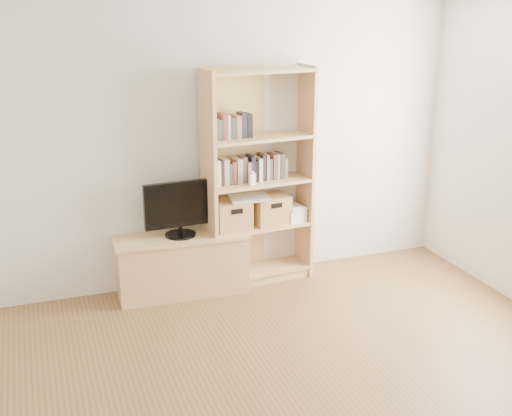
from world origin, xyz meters
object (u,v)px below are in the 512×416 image
bookshelf (258,178)px  basket_right (270,209)px  tv_stand (182,265)px  television (180,209)px  basket_left (232,215)px  laptop (249,198)px  baby_monitor (252,179)px

bookshelf → basket_right: (0.12, 0.01, -0.31)m
basket_right → tv_stand: bearing=177.8°
television → basket_left: (0.48, 0.01, -0.11)m
tv_stand → laptop: laptop is taller
tv_stand → bookshelf: 1.05m
laptop → baby_monitor: bearing=-83.9°
bookshelf → tv_stand: bearing=177.7°
baby_monitor → basket_left: (-0.16, 0.09, -0.34)m
tv_stand → baby_monitor: size_ratio=10.81×
tv_stand → television: television is taller
television → baby_monitor: (0.65, -0.08, 0.23)m
television → tv_stand: bearing=0.0°
baby_monitor → laptop: size_ratio=0.30×
television → basket_left: size_ratio=1.99×
bookshelf → basket_left: (-0.26, -0.03, -0.31)m
bookshelf → laptop: bookshelf is taller
television → basket_right: 0.88m
laptop → television: bearing=-173.4°
television → bookshelf: bearing=-0.3°
bookshelf → basket_left: bookshelf is taller
television → baby_monitor: baby_monitor is taller
tv_stand → laptop: size_ratio=3.24×
basket_left → television: bearing=178.1°
tv_stand → laptop: (0.65, 0.01, 0.57)m
bookshelf → television: 0.78m
television → basket_right: television is taller
baby_monitor → basket_right: (0.22, 0.13, -0.34)m
basket_left → laptop: size_ratio=0.90×
bookshelf → basket_left: 0.41m
tv_stand → basket_right: size_ratio=3.57×
basket_right → laptop: bearing=-175.7°
basket_left → laptop: laptop is taller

